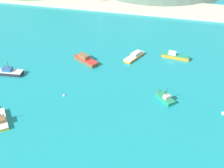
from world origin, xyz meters
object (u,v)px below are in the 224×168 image
at_px(fishing_boat_11, 86,60).
at_px(buoy_1, 64,95).
at_px(fishing_boat_5, 10,72).
at_px(fishing_boat_3, 2,120).
at_px(buoy_0, 224,113).
at_px(fishing_boat_7, 165,98).
at_px(fishing_boat_9, 175,56).
at_px(fishing_boat_4, 135,56).

bearing_deg(fishing_boat_11, buoy_1, -89.72).
bearing_deg(buoy_1, fishing_boat_5, 163.06).
height_order(fishing_boat_3, buoy_1, fishing_boat_3).
bearing_deg(buoy_0, fishing_boat_5, 176.86).
xyz_separation_m(fishing_boat_7, buoy_0, (16.81, -2.22, -0.61)).
relative_size(fishing_boat_5, buoy_0, 7.90).
xyz_separation_m(fishing_boat_7, buoy_1, (-30.73, -5.29, -0.67)).
xyz_separation_m(fishing_boat_5, fishing_boat_9, (54.68, 25.66, -0.12)).
xyz_separation_m(fishing_boat_4, fishing_boat_5, (-39.76, -22.10, 0.24)).
xyz_separation_m(fishing_boat_5, buoy_1, (22.73, -6.92, -0.87)).
bearing_deg(fishing_boat_11, fishing_boat_5, -147.32).
distance_m(buoy_0, buoy_1, 47.63).
bearing_deg(fishing_boat_5, fishing_boat_9, 25.14).
relative_size(fishing_boat_4, fishing_boat_11, 0.99).
distance_m(fishing_boat_3, buoy_1, 19.35).
relative_size(fishing_boat_3, fishing_boat_5, 0.99).
height_order(fishing_boat_5, buoy_1, fishing_boat_5).
bearing_deg(fishing_boat_5, fishing_boat_3, -64.04).
bearing_deg(fishing_boat_4, fishing_boat_7, -60.02).
xyz_separation_m(fishing_boat_5, buoy_0, (70.26, -3.85, -0.81)).
bearing_deg(fishing_boat_11, fishing_boat_9, 19.17).
height_order(fishing_boat_9, fishing_boat_11, fishing_boat_11).
height_order(fishing_boat_4, buoy_0, fishing_boat_4).
bearing_deg(fishing_boat_5, buoy_0, -3.14).
bearing_deg(fishing_boat_5, fishing_boat_4, 29.07).
height_order(fishing_boat_5, fishing_boat_11, fishing_boat_5).
bearing_deg(fishing_boat_5, buoy_1, -16.94).
bearing_deg(fishing_boat_3, fishing_boat_5, 115.96).
relative_size(fishing_boat_3, fishing_boat_9, 0.79).
distance_m(fishing_boat_7, fishing_boat_9, 27.32).
bearing_deg(fishing_boat_7, fishing_boat_5, 178.25).
height_order(fishing_boat_5, fishing_boat_7, fishing_boat_5).
relative_size(fishing_boat_5, fishing_boat_9, 0.80).
bearing_deg(fishing_boat_11, fishing_boat_4, 23.88).
xyz_separation_m(fishing_boat_4, fishing_boat_7, (13.69, -23.73, 0.04)).
xyz_separation_m(fishing_boat_7, fishing_boat_9, (1.23, 27.30, 0.08)).
distance_m(fishing_boat_11, buoy_0, 51.06).
bearing_deg(fishing_boat_9, buoy_1, -134.44).
distance_m(fishing_boat_4, fishing_boat_7, 27.40).
height_order(fishing_boat_3, buoy_0, fishing_boat_3).
height_order(fishing_boat_4, fishing_boat_9, fishing_boat_9).
bearing_deg(fishing_boat_4, fishing_boat_3, -123.24).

